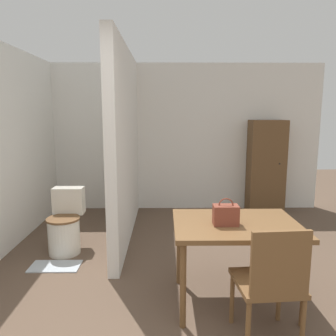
# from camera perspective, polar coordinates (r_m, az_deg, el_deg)

# --- Properties ---
(wall_back) EXTENTS (5.07, 0.12, 2.50)m
(wall_back) POSITION_cam_1_polar(r_m,az_deg,el_deg) (5.71, 0.83, 5.31)
(wall_back) COLOR white
(wall_back) RESTS_ON ground_plane
(partition_wall) EXTENTS (0.12, 2.52, 2.50)m
(partition_wall) POSITION_cam_1_polar(r_m,az_deg,el_deg) (4.43, -7.42, 3.99)
(partition_wall) COLOR white
(partition_wall) RESTS_ON ground_plane
(dining_table) EXTENTS (1.07, 0.81, 0.74)m
(dining_table) POSITION_cam_1_polar(r_m,az_deg,el_deg) (2.94, 11.71, -10.79)
(dining_table) COLOR brown
(dining_table) RESTS_ON ground_plane
(wooden_chair) EXTENTS (0.48, 0.48, 0.92)m
(wooden_chair) POSITION_cam_1_polar(r_m,az_deg,el_deg) (2.56, 17.50, -18.20)
(wooden_chair) COLOR brown
(wooden_chair) RESTS_ON ground_plane
(toilet) EXTENTS (0.39, 0.54, 0.75)m
(toilet) POSITION_cam_1_polar(r_m,az_deg,el_deg) (4.23, -17.44, -9.57)
(toilet) COLOR silver
(toilet) RESTS_ON ground_plane
(handbag) EXTENTS (0.21, 0.13, 0.23)m
(handbag) POSITION_cam_1_polar(r_m,az_deg,el_deg) (2.82, 10.02, -8.00)
(handbag) COLOR brown
(handbag) RESTS_ON dining_table
(wooden_cabinet) EXTENTS (0.59, 0.39, 1.56)m
(wooden_cabinet) POSITION_cam_1_polar(r_m,az_deg,el_deg) (5.77, 16.69, 0.24)
(wooden_cabinet) COLOR brown
(wooden_cabinet) RESTS_ON ground_plane
(bath_mat) EXTENTS (0.54, 0.29, 0.01)m
(bath_mat) POSITION_cam_1_polar(r_m,az_deg,el_deg) (3.97, -19.05, -15.86)
(bath_mat) COLOR #B2BCC6
(bath_mat) RESTS_ON ground_plane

